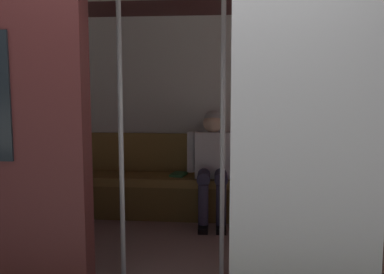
% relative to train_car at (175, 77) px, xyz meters
% --- Properties ---
extents(train_car, '(6.40, 2.58, 2.36)m').
position_rel_train_car_xyz_m(train_car, '(0.00, 0.00, 0.00)').
color(train_car, silver).
rests_on(train_car, ground_plane).
extents(bench_seat, '(3.15, 0.44, 0.46)m').
position_rel_train_car_xyz_m(bench_seat, '(-0.05, -0.96, -1.18)').
color(bench_seat, olive).
rests_on(bench_seat, ground_plane).
extents(person_seated, '(0.55, 0.68, 1.19)m').
position_rel_train_car_xyz_m(person_seated, '(-0.28, -0.91, -0.85)').
color(person_seated, silver).
rests_on(person_seated, ground_plane).
extents(handbag, '(0.26, 0.15, 0.17)m').
position_rel_train_car_xyz_m(handbag, '(-0.67, -1.02, -0.98)').
color(handbag, maroon).
rests_on(handbag, bench_seat).
extents(book, '(0.19, 0.25, 0.03)m').
position_rel_train_car_xyz_m(book, '(0.10, -1.02, -1.05)').
color(book, '#33723F').
rests_on(book, bench_seat).
extents(grab_pole_door, '(0.04, 0.04, 2.22)m').
position_rel_train_car_xyz_m(grab_pole_door, '(0.32, 0.58, -0.42)').
color(grab_pole_door, silver).
rests_on(grab_pole_door, ground_plane).
extents(grab_pole_far, '(0.04, 0.04, 2.22)m').
position_rel_train_car_xyz_m(grab_pole_far, '(-0.42, 0.46, -0.42)').
color(grab_pole_far, silver).
rests_on(grab_pole_far, ground_plane).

